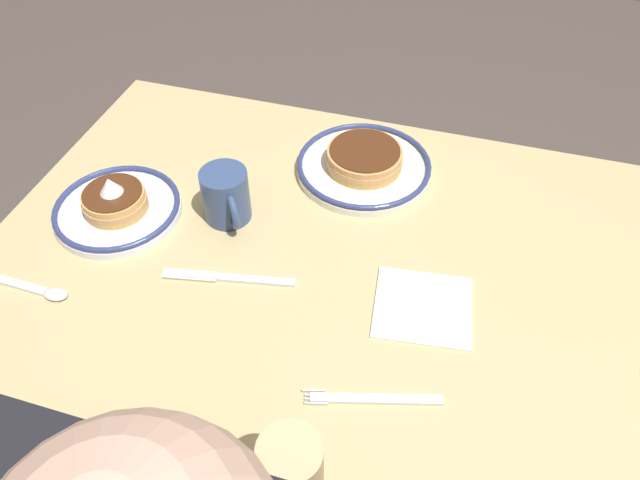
# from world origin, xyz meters

# --- Properties ---
(ground_plane) EXTENTS (6.00, 6.00, 0.00)m
(ground_plane) POSITION_xyz_m (0.00, 0.00, 0.00)
(ground_plane) COLOR #4B413C
(dining_table) EXTENTS (1.26, 0.80, 0.75)m
(dining_table) POSITION_xyz_m (0.00, 0.00, 0.66)
(dining_table) COLOR tan
(dining_table) RESTS_ON ground_plane
(plate_near_main) EXTENTS (0.23, 0.23, 0.08)m
(plate_near_main) POSITION_xyz_m (0.44, 0.01, 0.77)
(plate_near_main) COLOR white
(plate_near_main) RESTS_ON dining_table
(plate_center_pancakes) EXTENTS (0.26, 0.26, 0.05)m
(plate_center_pancakes) POSITION_xyz_m (0.05, -0.23, 0.77)
(plate_center_pancakes) COLOR silver
(plate_center_pancakes) RESTS_ON dining_table
(coffee_mug) EXTENTS (0.09, 0.10, 0.10)m
(coffee_mug) POSITION_xyz_m (0.25, -0.04, 0.80)
(coffee_mug) COLOR #334772
(coffee_mug) RESTS_ON dining_table
(paper_napkin) EXTENTS (0.17, 0.16, 0.00)m
(paper_napkin) POSITION_xyz_m (-0.12, 0.07, 0.75)
(paper_napkin) COLOR white
(paper_napkin) RESTS_ON dining_table
(fork_near) EXTENTS (0.19, 0.07, 0.01)m
(fork_near) POSITION_xyz_m (-0.08, 0.24, 0.75)
(fork_near) COLOR silver
(fork_near) RESTS_ON dining_table
(butter_knife) EXTENTS (0.22, 0.06, 0.01)m
(butter_knife) POSITION_xyz_m (0.19, 0.10, 0.75)
(butter_knife) COLOR silver
(butter_knife) RESTS_ON dining_table
(tea_spoon) EXTENTS (0.20, 0.03, 0.01)m
(tea_spoon) POSITION_xyz_m (0.49, 0.21, 0.76)
(tea_spoon) COLOR silver
(tea_spoon) RESTS_ON dining_table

